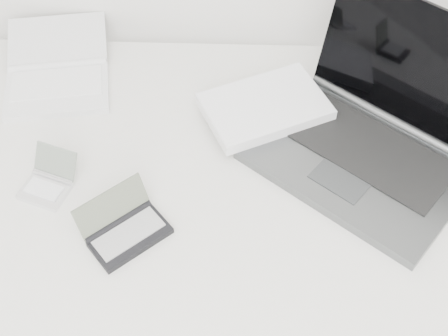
{
  "coord_description": "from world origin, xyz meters",
  "views": [
    {
      "loc": [
        -0.01,
        0.75,
        1.72
      ],
      "look_at": [
        -0.03,
        1.51,
        0.79
      ],
      "focal_mm": 50.0,
      "sensor_mm": 36.0,
      "label": 1
    }
  ],
  "objects_px": {
    "laptop_large": "(349,129)",
    "palmtop_charcoal": "(125,229)",
    "desk": "(239,186)",
    "netbook_open_white": "(57,75)"
  },
  "relations": [
    {
      "from": "laptop_large",
      "to": "palmtop_charcoal",
      "type": "height_order",
      "value": "laptop_large"
    },
    {
      "from": "palmtop_charcoal",
      "to": "desk",
      "type": "bearing_deg",
      "value": -3.77
    },
    {
      "from": "laptop_large",
      "to": "netbook_open_white",
      "type": "height_order",
      "value": "laptop_large"
    },
    {
      "from": "laptop_large",
      "to": "netbook_open_white",
      "type": "relative_size",
      "value": 1.9
    },
    {
      "from": "desk",
      "to": "palmtop_charcoal",
      "type": "distance_m",
      "value": 0.27
    },
    {
      "from": "laptop_large",
      "to": "netbook_open_white",
      "type": "bearing_deg",
      "value": -156.92
    },
    {
      "from": "desk",
      "to": "netbook_open_white",
      "type": "xyz_separation_m",
      "value": [
        -0.42,
        0.26,
        0.06
      ]
    },
    {
      "from": "desk",
      "to": "laptop_large",
      "type": "bearing_deg",
      "value": 20.56
    },
    {
      "from": "laptop_large",
      "to": "palmtop_charcoal",
      "type": "distance_m",
      "value": 0.5
    },
    {
      "from": "desk",
      "to": "laptop_large",
      "type": "xyz_separation_m",
      "value": [
        0.22,
        0.08,
        0.09
      ]
    }
  ]
}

